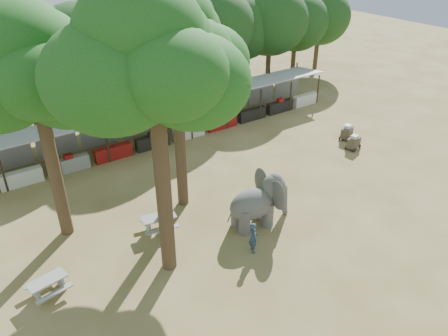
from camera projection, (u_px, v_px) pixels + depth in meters
ground at (300, 241)px, 20.97m from camera, size 100.00×100.00×0.00m
vendor_stalls at (164, 122)px, 30.30m from camera, size 28.00×2.99×2.80m
yard_tree_left at (27, 69)px, 17.58m from camera, size 7.10×6.90×11.02m
yard_tree_center at (147, 61)px, 14.97m from camera, size 7.10×6.90×12.04m
yard_tree_back at (170, 44)px, 19.64m from camera, size 7.10×6.90×11.36m
backdrop_trees at (127, 44)px, 31.86m from camera, size 46.46×5.95×8.33m
elephant at (260, 201)px, 21.55m from camera, size 3.51×2.67×2.66m
handler at (253, 237)px, 19.92m from camera, size 0.55×0.67×1.60m
picnic_table_near at (48, 285)px, 17.75m from camera, size 1.75×1.63×0.76m
picnic_table_far at (159, 221)px, 21.42m from camera, size 1.90×1.77×0.83m
cart_front at (354, 142)px, 29.15m from camera, size 1.15×0.89×1.00m
cart_back at (347, 132)px, 30.47m from camera, size 1.30×1.11×1.07m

